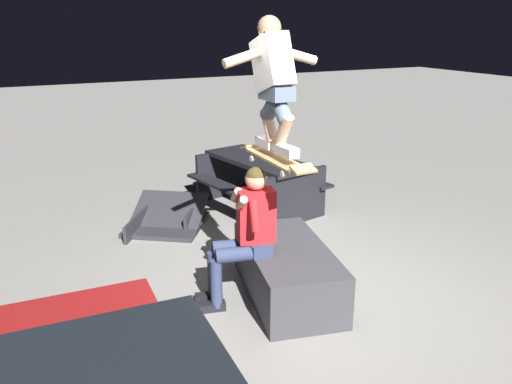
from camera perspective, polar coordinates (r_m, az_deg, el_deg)
ground_plane at (r=5.20m, az=5.94°, el=-11.88°), size 40.00×40.00×0.00m
ledge_box_main at (r=5.21m, az=3.42°, el=-8.58°), size 1.63×1.07×0.51m
person_sitting_on_ledge at (r=4.87m, az=-1.24°, el=-4.08°), size 0.59×0.78×1.34m
skateboard at (r=4.58m, az=2.18°, el=3.58°), size 1.02×0.22×0.13m
skater_airborne at (r=4.51m, az=1.93°, el=12.23°), size 0.62×0.89×1.12m
kicker_ramp at (r=7.02m, az=-9.68°, el=-3.17°), size 1.33×1.32×0.45m
picnic_table_back at (r=7.46m, az=0.25°, el=1.83°), size 1.93×1.65×0.75m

